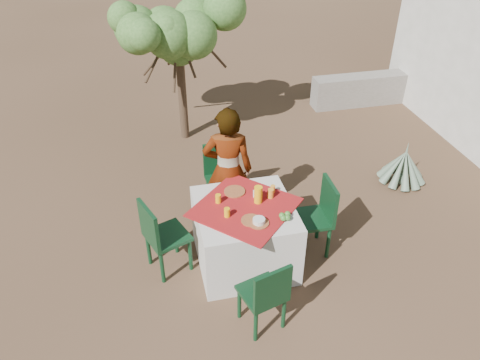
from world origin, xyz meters
name	(u,v)px	position (x,y,z in m)	size (l,w,h in m)	color
ground	(227,254)	(0.00, 0.00, 0.00)	(160.00, 160.00, 0.00)	#3D2B1B
table	(245,234)	(0.18, -0.13, 0.38)	(1.30, 1.30, 0.76)	silver
chair_far	(222,175)	(0.13, 0.91, 0.49)	(0.43, 0.43, 0.89)	black
chair_near	(266,294)	(0.16, -1.07, 0.46)	(0.48, 0.48, 0.83)	black
chair_left	(160,235)	(-0.72, -0.07, 0.50)	(0.54, 0.54, 0.90)	black
chair_right	(318,214)	(1.02, -0.12, 0.50)	(0.43, 0.43, 0.91)	black
person	(228,170)	(0.14, 0.55, 0.79)	(0.58, 0.38, 1.58)	#8C6651
shrub_tree	(182,37)	(-0.04, 2.94, 1.61)	(1.73, 1.70, 2.04)	#422E21
agave	(403,167)	(2.69, 0.92, 0.24)	(0.66, 0.64, 0.70)	slate
stone_wall	(381,88)	(3.60, 3.40, 0.28)	(2.60, 0.35, 0.55)	gray
plate_far	(235,191)	(0.13, 0.15, 0.77)	(0.23, 0.23, 0.01)	brown
plate_near	(251,220)	(0.19, -0.37, 0.77)	(0.20, 0.20, 0.01)	brown
glass_far	(218,199)	(-0.08, 0.00, 0.81)	(0.06, 0.06, 0.10)	#FFB410
glass_near	(227,212)	(-0.03, -0.24, 0.81)	(0.06, 0.06, 0.10)	#FFB410
juice_pitcher	(258,195)	(0.34, -0.08, 0.86)	(0.09, 0.09, 0.19)	#FFB410
bowl_plate	(259,223)	(0.25, -0.43, 0.77)	(0.21, 0.21, 0.01)	brown
white_bowl	(259,221)	(0.25, -0.43, 0.80)	(0.13, 0.13, 0.05)	silver
jar_left	(271,193)	(0.49, -0.03, 0.81)	(0.07, 0.07, 0.10)	orange
jar_right	(273,189)	(0.54, 0.06, 0.80)	(0.05, 0.05, 0.08)	orange
napkin_holder	(257,193)	(0.35, 0.01, 0.81)	(0.07, 0.04, 0.09)	silver
fruit_cluster	(285,216)	(0.53, -0.41, 0.79)	(0.12, 0.12, 0.06)	#44802E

